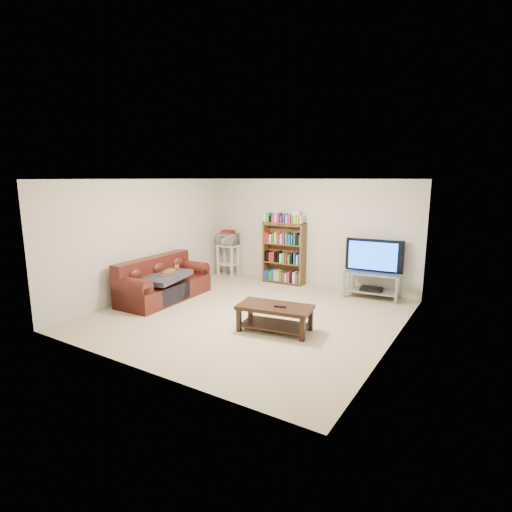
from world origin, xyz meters
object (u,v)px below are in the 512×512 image
Objects in this scene: sofa at (162,284)px; coffee_table at (275,313)px; bookshelf at (284,252)px; tv_stand at (372,281)px.

sofa reaches higher than coffee_table.
coffee_table is 0.88× the size of bookshelf.
coffee_table is at bearing -9.01° from sofa.
bookshelf is at bearing 55.37° from sofa.
tv_stand is (3.60, 2.30, 0.06)m from sofa.
sofa is 2.82m from coffee_table.
bookshelf is (-1.29, 2.73, 0.44)m from coffee_table.
coffee_table is at bearing -112.77° from tv_stand.
tv_stand is at bearing -6.37° from bookshelf.
sofa is 4.27m from tv_stand.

